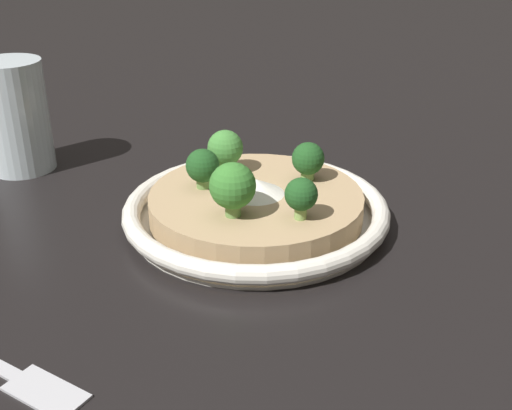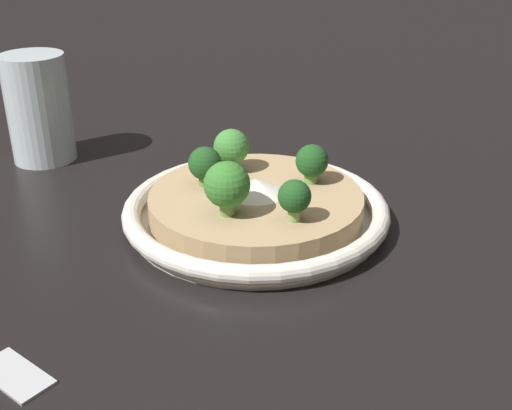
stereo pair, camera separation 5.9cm
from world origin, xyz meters
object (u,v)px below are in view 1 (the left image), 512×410
broccoli_back_right (225,149)px  fork_utensil (0,367)px  risotto_bowl (256,209)px  broccoli_back (203,167)px  broccoli_front_left (301,195)px  drinking_glass (16,116)px  broccoli_back_left (233,187)px  broccoli_front (308,160)px

broccoli_back_right → fork_utensil: (-0.27, 0.10, -0.05)m
risotto_bowl → fork_utensil: bearing=148.4°
fork_utensil → broccoli_back: bearing=93.7°
broccoli_front_left → drinking_glass: size_ratio=0.30×
broccoli_back_left → broccoli_back: 0.07m
broccoli_front → drinking_glass: bearing=79.4°
risotto_bowl → broccoli_back_right: (0.05, 0.04, 0.04)m
drinking_glass → fork_utensil: 0.35m
broccoli_back_right → fork_utensil: bearing=159.3°
broccoli_back_left → broccoli_back: size_ratio=1.27×
broccoli_back_left → fork_utensil: size_ratio=0.28×
broccoli_front_left → fork_utensil: size_ratio=0.21×
risotto_bowl → drinking_glass: bearing=70.5°
drinking_glass → broccoli_front: bearing=-100.6°
broccoli_back_left → broccoli_back_right: 0.10m
broccoli_front_left → fork_utensil: 0.26m
risotto_bowl → broccoli_back: 0.06m
fork_utensil → risotto_bowl: bearing=82.9°
broccoli_front → broccoli_back_right: bearing=83.5°
broccoli_front → fork_utensil: bearing=145.0°
fork_utensil → drinking_glass: bearing=137.4°
broccoli_back_right → risotto_bowl: bearing=-142.1°
broccoli_back_right → broccoli_front_left: (-0.09, -0.08, -0.00)m
drinking_glass → risotto_bowl: bearing=-109.5°
drinking_glass → broccoli_front_left: bearing=-114.0°
fork_utensil → broccoli_back_left: bearing=79.5°
broccoli_back_right → broccoli_back: (-0.04, 0.01, -0.00)m
drinking_glass → fork_utensil: size_ratio=0.71×
broccoli_back → risotto_bowl: bearing=-97.8°
broccoli_front → drinking_glass: drinking_glass is taller
broccoli_back_left → drinking_glass: drinking_glass is taller
drinking_glass → broccoli_back: bearing=-111.9°
broccoli_front_left → broccoli_front: (0.08, -0.00, -0.00)m
risotto_bowl → broccoli_front: bearing=-50.4°
broccoli_back_right → broccoli_front: (-0.01, -0.08, -0.00)m
broccoli_back_right → drinking_glass: (0.05, 0.24, 0.01)m
broccoli_back_right → drinking_glass: size_ratio=0.35×
broccoli_back_right → fork_utensil: size_ratio=0.25×
risotto_bowl → broccoli_back_left: size_ratio=5.16×
risotto_bowl → broccoli_back: bearing=82.2°
broccoli_back_left → fork_utensil: bearing=145.0°
broccoli_back_right → broccoli_back: bearing=160.0°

